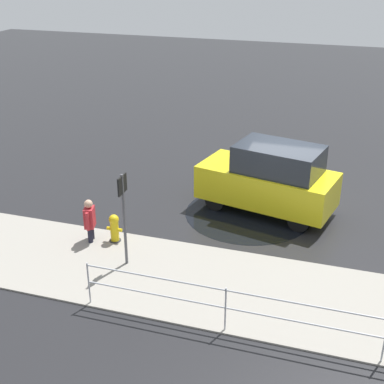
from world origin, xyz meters
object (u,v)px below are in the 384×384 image
(fire_hydrant, at_px, (114,229))
(moving_hatchback, at_px, (270,179))
(pedestrian, at_px, (90,219))
(sign_post, at_px, (124,207))

(fire_hydrant, bearing_deg, moving_hatchback, -139.23)
(moving_hatchback, height_order, pedestrian, moving_hatchback)
(pedestrian, bearing_deg, fire_hydrant, -164.62)
(moving_hatchback, distance_m, sign_post, 4.86)
(moving_hatchback, xyz_separation_m, pedestrian, (4.13, 3.20, -0.34))
(fire_hydrant, relative_size, sign_post, 0.33)
(moving_hatchback, height_order, sign_post, sign_post)
(fire_hydrant, bearing_deg, sign_post, 128.93)
(fire_hydrant, relative_size, pedestrian, 0.66)
(moving_hatchback, bearing_deg, sign_post, 54.79)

